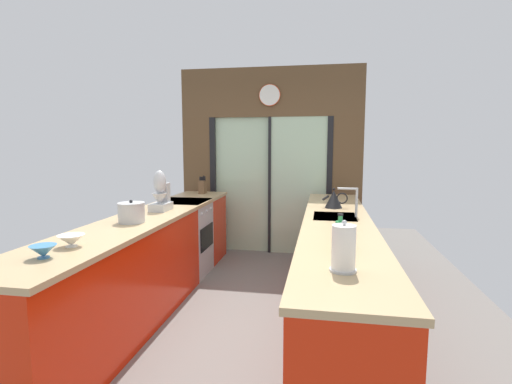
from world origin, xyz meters
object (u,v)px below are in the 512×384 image
object	(u,v)px
paper_towel_roll	(344,248)
kettle	(334,199)
knife_block	(203,187)
mixing_bowl_far	(71,240)
mixing_bowl_near	(43,251)
soap_bottle	(340,234)
oven_range	(184,238)
stock_pot	(131,212)
stand_mixer	(161,195)

from	to	relation	value
paper_towel_roll	kettle	bearing A→B (deg)	89.94
knife_block	kettle	xyz separation A→B (m)	(1.78, -0.90, -0.00)
mixing_bowl_far	mixing_bowl_near	bearing A→B (deg)	-90.00
kettle	soap_bottle	world-z (taller)	soap_bottle
oven_range	soap_bottle	world-z (taller)	soap_bottle
knife_block	kettle	size ratio (longest dim) A/B	0.92
mixing_bowl_near	paper_towel_roll	xyz separation A→B (m)	(1.78, 0.08, 0.08)
stock_pot	stand_mixer	bearing A→B (deg)	90.00
mixing_bowl_far	stock_pot	xyz separation A→B (m)	(0.00, 0.82, 0.04)
mixing_bowl_far	stand_mixer	size ratio (longest dim) A/B	0.42
stand_mixer	knife_block	bearing A→B (deg)	90.00
knife_block	stock_pot	distance (m)	2.02
oven_range	stock_pot	xyz separation A→B (m)	(0.02, -1.31, 0.55)
stand_mixer	paper_towel_roll	distance (m)	2.41
mixing_bowl_far	paper_towel_roll	bearing A→B (deg)	-5.98
mixing_bowl_far	kettle	size ratio (longest dim) A/B	0.64
stock_pot	paper_towel_roll	size ratio (longest dim) A/B	0.83
oven_range	kettle	xyz separation A→B (m)	(1.80, -0.20, 0.56)
mixing_bowl_far	kettle	xyz separation A→B (m)	(1.78, 1.94, 0.05)
mixing_bowl_far	stand_mixer	world-z (taller)	stand_mixer
mixing_bowl_near	kettle	bearing A→B (deg)	50.98
mixing_bowl_near	paper_towel_roll	bearing A→B (deg)	2.44
soap_bottle	knife_block	bearing A→B (deg)	124.73
stock_pot	soap_bottle	xyz separation A→B (m)	(1.78, -0.55, 0.01)
stand_mixer	oven_range	bearing A→B (deg)	91.53
mixing_bowl_far	stock_pot	size ratio (longest dim) A/B	0.75
stand_mixer	kettle	size ratio (longest dim) A/B	1.52
stand_mixer	paper_towel_roll	world-z (taller)	stand_mixer
oven_range	mixing_bowl_far	bearing A→B (deg)	-89.51
mixing_bowl_near	stand_mixer	size ratio (longest dim) A/B	0.37
mixing_bowl_near	mixing_bowl_far	bearing A→B (deg)	90.00
knife_block	soap_bottle	distance (m)	3.12
mixing_bowl_near	mixing_bowl_far	distance (m)	0.26
paper_towel_roll	mixing_bowl_near	bearing A→B (deg)	-177.56
oven_range	stock_pot	distance (m)	1.42
oven_range	stand_mixer	xyz separation A→B (m)	(0.02, -0.69, 0.63)
knife_block	stand_mixer	bearing A→B (deg)	-90.00
stand_mixer	mixing_bowl_near	bearing A→B (deg)	-90.00
knife_block	soap_bottle	bearing A→B (deg)	-55.27
oven_range	soap_bottle	xyz separation A→B (m)	(1.80, -1.86, 0.56)
soap_bottle	mixing_bowl_near	bearing A→B (deg)	-163.32
oven_range	stand_mixer	size ratio (longest dim) A/B	2.19
stand_mixer	paper_towel_roll	xyz separation A→B (m)	(1.78, -1.63, -0.04)
knife_block	kettle	bearing A→B (deg)	-26.86
oven_range	soap_bottle	bearing A→B (deg)	-46.01
kettle	paper_towel_roll	bearing A→B (deg)	-90.06
mixing_bowl_near	knife_block	distance (m)	3.10
oven_range	knife_block	distance (m)	0.90
stock_pot	kettle	bearing A→B (deg)	32.00
mixing_bowl_far	stock_pot	world-z (taller)	stock_pot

